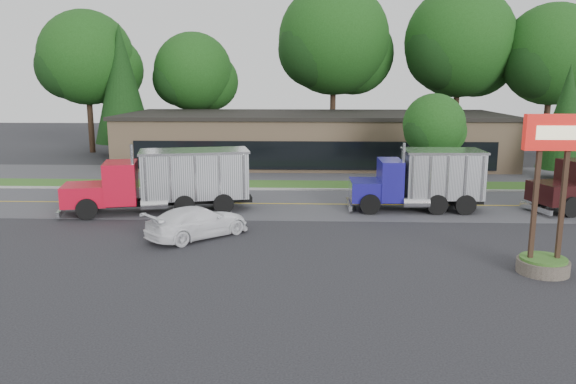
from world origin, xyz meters
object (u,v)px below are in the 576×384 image
at_px(bilo_sign, 547,221).
at_px(dump_truck_blue, 424,178).
at_px(rally_car, 198,222).
at_px(dump_truck_red, 170,179).

distance_m(bilo_sign, dump_truck_blue, 10.59).
distance_m(dump_truck_blue, rally_car, 12.94).
bearing_deg(rally_car, dump_truck_blue, -106.78).
xyz_separation_m(dump_truck_red, rally_car, (2.52, -5.07, -1.10)).
xyz_separation_m(dump_truck_blue, rally_car, (-11.44, -5.93, -1.08)).
bearing_deg(rally_car, dump_truck_red, -17.81).
xyz_separation_m(bilo_sign, rally_car, (-13.95, 4.35, -1.31)).
bearing_deg(bilo_sign, dump_truck_red, 150.20).
relative_size(bilo_sign, rally_car, 1.20).
relative_size(bilo_sign, dump_truck_red, 0.58).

